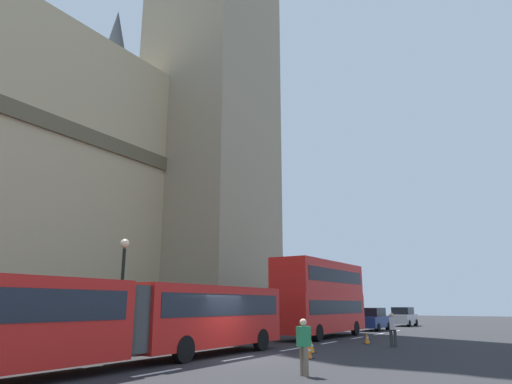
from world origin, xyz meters
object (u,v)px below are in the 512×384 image
object	(u,v)px
articulated_bus	(118,315)
street_lamp	(122,285)
traffic_cone_west	(309,351)
traffic_cone_east	(367,339)
traffic_cone_middle	(311,346)
double_decker_bus	(321,295)
sedan_lead	(373,319)
sedan_trailing	(404,317)
pedestrian_by_kerb	(393,329)
pedestrian_near_cones	(304,345)

from	to	relation	value
articulated_bus	street_lamp	bearing A→B (deg)	47.59
articulated_bus	street_lamp	distance (m)	6.24
traffic_cone_west	traffic_cone_east	xyz separation A→B (m)	(8.18, 0.34, 0.00)
traffic_cone_middle	double_decker_bus	bearing A→B (deg)	21.15
double_decker_bus	traffic_cone_east	distance (m)	5.70
articulated_bus	traffic_cone_middle	distance (m)	9.02
sedan_lead	traffic_cone_middle	world-z (taller)	sedan_lead
sedan_lead	traffic_cone_west	size ratio (longest dim) A/B	7.59
sedan_trailing	pedestrian_by_kerb	distance (m)	24.76
sedan_lead	pedestrian_near_cones	world-z (taller)	sedan_lead
sedan_trailing	street_lamp	world-z (taller)	street_lamp
double_decker_bus	pedestrian_by_kerb	xyz separation A→B (m)	(-4.33, -5.89, -1.80)
sedan_trailing	traffic_cone_east	world-z (taller)	sedan_trailing
traffic_cone_east	articulated_bus	bearing A→B (deg)	163.97
street_lamp	pedestrian_by_kerb	bearing A→B (deg)	-49.36
traffic_cone_east	pedestrian_near_cones	bearing A→B (deg)	-169.87
sedan_lead	sedan_trailing	distance (m)	9.70
traffic_cone_east	pedestrian_by_kerb	bearing A→B (deg)	-123.54
sedan_trailing	traffic_cone_east	distance (m)	23.24
double_decker_bus	traffic_cone_middle	size ratio (longest dim) A/B	16.94
articulated_bus	pedestrian_by_kerb	size ratio (longest dim) A/B	11.12
traffic_cone_east	pedestrian_near_cones	size ratio (longest dim) A/B	0.34
articulated_bus	sedan_trailing	world-z (taller)	articulated_bus
articulated_bus	double_decker_bus	size ratio (longest dim) A/B	1.91
traffic_cone_middle	pedestrian_near_cones	size ratio (longest dim) A/B	0.34
traffic_cone_middle	traffic_cone_east	size ratio (longest dim) A/B	1.00
sedan_trailing	traffic_cone_west	size ratio (longest dim) A/B	7.59
articulated_bus	traffic_cone_east	distance (m)	14.88
double_decker_bus	pedestrian_near_cones	distance (m)	16.87
traffic_cone_west	pedestrian_near_cones	size ratio (longest dim) A/B	0.34
street_lamp	traffic_cone_east	bearing A→B (deg)	-40.35
double_decker_bus	sedan_trailing	world-z (taller)	double_decker_bus
sedan_trailing	traffic_cone_west	world-z (taller)	sedan_trailing
double_decker_bus	street_lamp	world-z (taller)	street_lamp
traffic_cone_east	pedestrian_near_cones	distance (m)	12.61
street_lamp	articulated_bus	bearing A→B (deg)	-132.41
pedestrian_near_cones	sedan_trailing	bearing A→B (deg)	9.77
traffic_cone_middle	street_lamp	xyz separation A→B (m)	(-4.04, 8.07, 2.77)
sedan_lead	traffic_cone_east	bearing A→B (deg)	-163.51
sedan_lead	traffic_cone_east	size ratio (longest dim) A/B	7.59
articulated_bus	sedan_lead	bearing A→B (deg)	-0.37
pedestrian_near_cones	pedestrian_by_kerb	xyz separation A→B (m)	(11.21, 0.41, 0.00)
double_decker_bus	sedan_lead	world-z (taller)	double_decker_bus
articulated_bus	pedestrian_near_cones	xyz separation A→B (m)	(1.83, -6.30, -0.83)
traffic_cone_middle	pedestrian_near_cones	xyz separation A→B (m)	(-6.32, -2.74, 0.63)
double_decker_bus	traffic_cone_middle	world-z (taller)	double_decker_bus
articulated_bus	traffic_cone_west	size ratio (longest dim) A/B	32.41
double_decker_bus	sedan_lead	size ratio (longest dim) A/B	2.23
articulated_bus	pedestrian_near_cones	world-z (taller)	articulated_bus
pedestrian_near_cones	traffic_cone_west	bearing A→B (deg)	23.93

